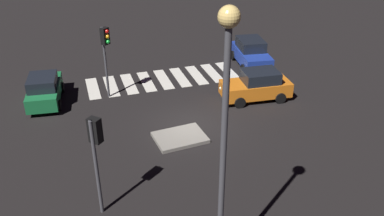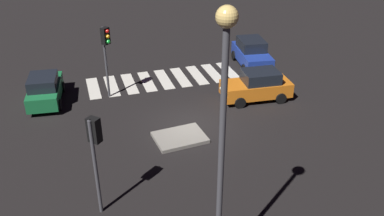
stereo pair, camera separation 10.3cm
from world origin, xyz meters
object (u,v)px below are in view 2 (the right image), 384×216
traffic_light_east (106,45)px  street_lamp (223,115)px  car_blue (252,53)px  car_green (45,89)px  traffic_island (180,137)px  car_orange (257,86)px  traffic_light_north (95,143)px

traffic_light_east → street_lamp: street_lamp is taller
car_blue → car_green: car_blue is taller
car_green → traffic_island: bearing=-128.3°
car_orange → traffic_light_east: bearing=-14.4°
car_green → car_orange: bearing=-99.5°
traffic_island → street_lamp: street_lamp is taller
car_green → traffic_light_north: size_ratio=1.00×
traffic_light_east → traffic_light_north: bearing=-48.1°
car_orange → car_green: (11.98, -3.34, -0.02)m
traffic_island → street_lamp: 9.96m
street_lamp → traffic_light_east: bearing=-83.2°
car_orange → car_green: 12.43m
traffic_light_north → traffic_light_east: (-1.60, -9.79, 0.18)m
car_blue → car_green: size_ratio=1.09×
traffic_island → traffic_light_east: 7.12m
traffic_light_north → traffic_island: bearing=-1.3°
car_orange → car_green: size_ratio=1.02×
car_orange → car_blue: bearing=-106.8°
car_green → car_blue: bearing=-77.4°
traffic_island → traffic_light_east: bearing=-65.2°
car_blue → traffic_light_east: (10.20, 2.06, 2.36)m
car_blue → traffic_light_east: 10.67m
street_lamp → traffic_light_north: bearing=-51.2°
car_green → traffic_light_north: traffic_light_north is taller
car_orange → traffic_light_east: traffic_light_east is taller
traffic_island → car_orange: car_orange is taller
traffic_light_north → traffic_light_east: traffic_light_east is taller
traffic_island → car_orange: 6.36m
car_orange → car_green: bearing=-10.9°
traffic_island → street_lamp: size_ratio=0.30×
car_orange → traffic_light_north: 12.26m
traffic_light_north → street_lamp: bearing=-95.7°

